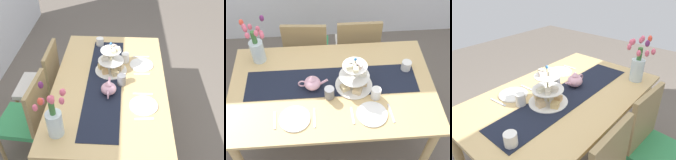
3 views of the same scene
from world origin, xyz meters
TOP-DOWN VIEW (x-y plane):
  - ground_plane at (0.00, 0.00)m, footprint 8.00×8.00m
  - dining_table at (0.00, 0.00)m, footprint 1.65×1.00m
  - chair_left at (-0.22, 0.73)m, footprint 0.45×0.45m
  - table_runner at (0.00, 0.05)m, footprint 1.39×0.31m
  - tiered_cake_stand at (0.18, -0.00)m, footprint 0.30×0.30m
  - teapot at (-0.16, 0.00)m, footprint 0.24×0.13m
  - tulip_vase at (-0.61, 0.35)m, footprint 0.20×0.21m
  - cream_jug at (0.63, 0.15)m, footprint 0.08×0.08m
  - dinner_plate_left at (-0.29, -0.29)m, footprint 0.23×0.23m
  - fork_left at (-0.44, -0.29)m, footprint 0.03×0.15m
  - knife_left at (-0.15, -0.29)m, footprint 0.01×0.17m
  - dinner_plate_right at (0.28, -0.29)m, footprint 0.23×0.23m
  - fork_right at (0.14, -0.29)m, footprint 0.02×0.15m
  - knife_right at (0.43, -0.29)m, footprint 0.03×0.17m
  - mug_grey at (-0.03, -0.10)m, footprint 0.08×0.08m
  - mug_white_text at (0.33, -0.13)m, footprint 0.08×0.08m

SIDE VIEW (x-z plane):
  - ground_plane at x=0.00m, z-range 0.00..0.00m
  - chair_left at x=-0.22m, z-range 0.05..0.96m
  - dining_table at x=0.00m, z-range 0.28..1.05m
  - table_runner at x=0.00m, z-range 0.76..0.77m
  - fork_left at x=-0.44m, z-range 0.76..0.77m
  - knife_left at x=-0.15m, z-range 0.76..0.77m
  - fork_right at x=0.14m, z-range 0.76..0.77m
  - knife_right at x=0.43m, z-range 0.76..0.77m
  - dinner_plate_left at x=-0.29m, z-range 0.76..0.77m
  - dinner_plate_right at x=0.28m, z-range 0.76..0.77m
  - cream_jug at x=0.63m, z-range 0.76..0.85m
  - mug_white_text at x=0.33m, z-range 0.76..0.86m
  - mug_grey at x=-0.03m, z-range 0.77..0.86m
  - teapot at x=-0.16m, z-range 0.76..0.89m
  - tiered_cake_stand at x=0.18m, z-range 0.71..1.01m
  - tulip_vase at x=-0.61m, z-range 0.72..1.13m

